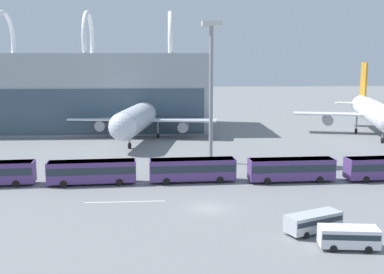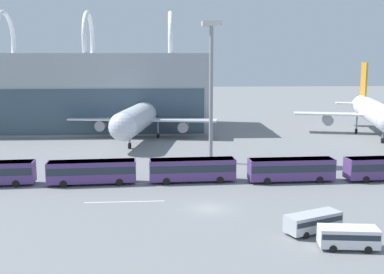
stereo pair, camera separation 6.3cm
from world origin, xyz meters
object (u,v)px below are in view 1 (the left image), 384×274
at_px(airliner_at_gate_far, 373,111).
at_px(shuttle_bus_2, 192,168).
at_px(service_van_foreground, 313,221).
at_px(floodlight_mast, 211,64).
at_px(service_van_crossing, 349,236).
at_px(airliner_at_gate_near, 141,116).
at_px(shuttle_bus_3, 291,168).
at_px(shuttle_bus_1, 92,171).

height_order(airliner_at_gate_far, shuttle_bus_2, airliner_at_gate_far).
relative_size(service_van_foreground, floodlight_mast, 0.27).
height_order(airliner_at_gate_far, service_van_crossing, airliner_at_gate_far).
xyz_separation_m(airliner_at_gate_far, shuttle_bus_2, (-42.94, -39.03, -3.35)).
distance_m(airliner_at_gate_near, floodlight_mast, 29.45).
bearing_deg(floodlight_mast, shuttle_bus_3, -51.48).
distance_m(service_van_foreground, floodlight_mast, 36.58).
distance_m(shuttle_bus_1, shuttle_bus_2, 13.96).
bearing_deg(service_van_crossing, airliner_at_gate_near, 116.78).
distance_m(shuttle_bus_2, service_van_foreground, 23.19).
relative_size(shuttle_bus_1, shuttle_bus_2, 1.00).
bearing_deg(service_van_foreground, service_van_crossing, -88.43).
relative_size(shuttle_bus_2, service_van_foreground, 1.93).
relative_size(service_van_foreground, service_van_crossing, 1.13).
relative_size(airliner_at_gate_far, floodlight_mast, 1.54).
relative_size(airliner_at_gate_far, service_van_crossing, 6.34).
bearing_deg(shuttle_bus_3, airliner_at_gate_near, 119.47).
bearing_deg(airliner_at_gate_far, service_van_crossing, -12.41).
height_order(shuttle_bus_1, shuttle_bus_2, same).
relative_size(shuttle_bus_2, floodlight_mast, 0.53).
bearing_deg(shuttle_bus_1, airliner_at_gate_near, 78.27).
height_order(service_van_crossing, floodlight_mast, floodlight_mast).
height_order(shuttle_bus_3, service_van_foreground, shuttle_bus_3).
distance_m(shuttle_bus_1, floodlight_mast, 26.05).
distance_m(shuttle_bus_3, service_van_foreground, 19.94).
bearing_deg(service_van_crossing, service_van_foreground, 122.51).
xyz_separation_m(airliner_at_gate_near, service_van_crossing, (21.86, -60.80, -3.71)).
bearing_deg(airliner_at_gate_far, shuttle_bus_3, -23.34).
xyz_separation_m(shuttle_bus_2, shuttle_bus_3, (13.95, -0.70, 0.00)).
bearing_deg(airliner_at_gate_near, shuttle_bus_3, 40.87).
xyz_separation_m(airliner_at_gate_near, shuttle_bus_2, (8.85, -36.19, -2.99)).
relative_size(service_van_crossing, floodlight_mast, 0.24).
relative_size(shuttle_bus_3, service_van_foreground, 1.93).
distance_m(service_van_crossing, floodlight_mast, 40.76).
bearing_deg(shuttle_bus_3, floodlight_mast, 126.27).
bearing_deg(service_van_foreground, shuttle_bus_3, 57.56).
relative_size(shuttle_bus_1, service_van_foreground, 1.94).
bearing_deg(service_van_foreground, shuttle_bus_2, 94.39).
height_order(airliner_at_gate_far, shuttle_bus_1, airliner_at_gate_far).
bearing_deg(floodlight_mast, service_van_crossing, -75.84).
height_order(shuttle_bus_3, service_van_crossing, shuttle_bus_3).
xyz_separation_m(shuttle_bus_2, service_van_crossing, (13.01, -24.61, -0.72)).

